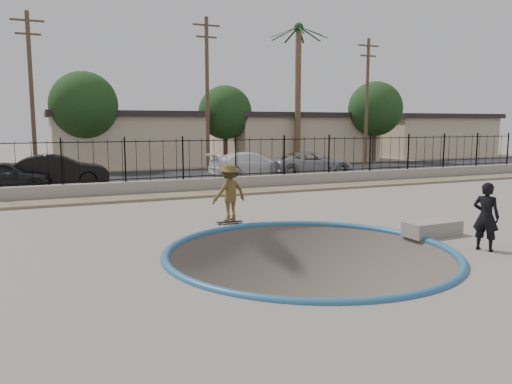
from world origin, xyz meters
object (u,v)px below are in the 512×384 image
object	(u,v)px
skateboard	(229,222)
car_c	(250,164)
skater	(229,196)
car_a	(4,175)
car_d	(312,163)
car_b	(58,170)
concrete_ledge	(432,228)
videographer	(486,217)

from	to	relation	value
skateboard	car_c	size ratio (longest dim) A/B	0.17
skater	car_a	distance (m)	12.94
skateboard	car_d	size ratio (longest dim) A/B	0.16
car_b	car_d	xyz separation A→B (m)	(13.85, -0.36, -0.08)
concrete_ledge	car_a	world-z (taller)	car_a
car_c	car_d	bearing A→B (deg)	-104.60
car_b	car_d	distance (m)	13.85
skateboard	car_d	world-z (taller)	car_d
videographer	car_d	distance (m)	17.46
skateboard	concrete_ledge	size ratio (longest dim) A/B	0.50
skater	videographer	size ratio (longest dim) A/B	1.05
concrete_ledge	car_c	xyz separation A→B (m)	(1.22, 15.74, 0.54)
car_a	car_c	world-z (taller)	car_c
videographer	car_d	size ratio (longest dim) A/B	0.34
concrete_ledge	car_a	bearing A→B (deg)	127.42
skater	videographer	distance (m)	7.14
car_a	concrete_ledge	bearing A→B (deg)	-138.24
car_a	car_d	size ratio (longest dim) A/B	0.81
concrete_ledge	car_b	size ratio (longest dim) A/B	0.34
skater	car_a	bearing A→B (deg)	-71.63
car_c	car_d	xyz separation A→B (m)	(3.60, -0.72, -0.01)
concrete_ledge	skater	bearing A→B (deg)	140.59
skateboard	car_b	bearing A→B (deg)	114.49
videographer	car_c	world-z (taller)	videographer
car_c	skater	bearing A→B (deg)	151.05
concrete_ledge	car_c	bearing A→B (deg)	85.56
videographer	car_b	world-z (taller)	videographer
car_c	concrete_ledge	bearing A→B (deg)	172.31
videographer	car_c	size ratio (longest dim) A/B	0.35
videographer	car_a	bearing A→B (deg)	8.48
videographer	car_b	distance (m)	19.37
car_c	car_b	bearing A→B (deg)	88.78
skater	skateboard	distance (m)	0.82
skateboard	car_a	world-z (taller)	car_a
car_a	car_d	world-z (taller)	car_d
skater	skateboard	bearing A→B (deg)	90.95
skater	videographer	xyz separation A→B (m)	(4.55, -5.50, -0.04)
skater	car_b	bearing A→B (deg)	-82.07
skateboard	car_a	size ratio (longest dim) A/B	0.20
skateboard	skater	bearing A→B (deg)	107.50
videographer	car_a	world-z (taller)	videographer
skater	concrete_ledge	world-z (taller)	skater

